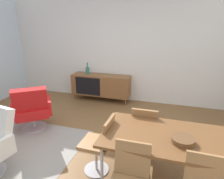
{
  "coord_description": "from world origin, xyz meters",
  "views": [
    {
      "loc": [
        1.32,
        -2.45,
        2.0
      ],
      "look_at": [
        0.3,
        0.86,
        0.84
      ],
      "focal_mm": 30.88,
      "sensor_mm": 36.0,
      "label": 1
    }
  ],
  "objects": [
    {
      "name": "dining_chair_back_left",
      "position": [
        1.03,
        0.24,
        0.47
      ],
      "size": [
        0.4,
        0.43,
        0.86
      ],
      "color": "#9E7042",
      "rests_on": "ground_plane"
    },
    {
      "name": "lounge_chair_red",
      "position": [
        -1.19,
        0.39,
        0.47
      ],
      "size": [
        0.91,
        0.9,
        0.95
      ],
      "color": "red",
      "rests_on": "ground_plane"
    },
    {
      "name": "sideboard",
      "position": [
        -0.46,
        2.3,
        0.44
      ],
      "size": [
        1.6,
        0.45,
        0.72
      ],
      "color": "brown",
      "rests_on": "ground_plane"
    },
    {
      "name": "dining_chair_near_window",
      "position": [
        0.49,
        -0.32,
        0.47
      ],
      "size": [
        0.43,
        0.41,
        0.86
      ],
      "color": "#9E7042",
      "rests_on": "ground_plane"
    },
    {
      "name": "ground_plane",
      "position": [
        0.0,
        0.0,
        0.0
      ],
      "size": [
        8.32,
        8.32,
        0.0
      ],
      "primitive_type": "plane",
      "color": "brown"
    },
    {
      "name": "vase_cobalt",
      "position": [
        -0.84,
        2.3,
        0.82
      ],
      "size": [
        0.1,
        0.1,
        0.32
      ],
      "color": "#337266",
      "rests_on": "sideboard"
    },
    {
      "name": "area_rug",
      "position": [
        -1.12,
        -0.2,
        0.0
      ],
      "size": [
        2.2,
        1.7,
        0.01
      ],
      "primitive_type": "cube",
      "color": "gray",
      "rests_on": "ground_plane"
    },
    {
      "name": "wooden_bowl_on_table",
      "position": [
        1.53,
        -0.42,
        0.77
      ],
      "size": [
        0.26,
        0.26,
        0.06
      ],
      "primitive_type": "cylinder",
      "color": "brown",
      "rests_on": "dining_table"
    },
    {
      "name": "dining_table",
      "position": [
        1.38,
        -0.32,
        0.7
      ],
      "size": [
        1.6,
        0.9,
        0.74
      ],
      "color": "brown",
      "rests_on": "ground_plane"
    },
    {
      "name": "wall_back",
      "position": [
        0.0,
        2.6,
        1.4
      ],
      "size": [
        6.8,
        0.12,
        2.8
      ],
      "primitive_type": "cube",
      "color": "white",
      "rests_on": "ground_plane"
    }
  ]
}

